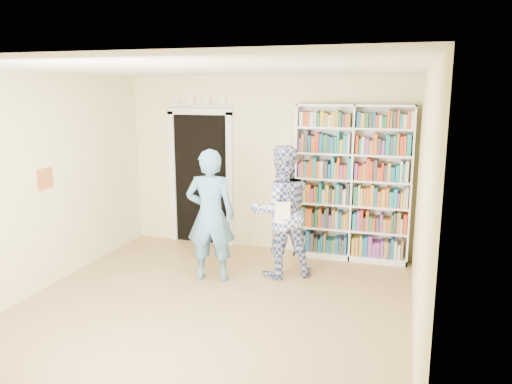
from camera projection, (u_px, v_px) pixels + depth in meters
floor at (207, 312)px, 5.69m from camera, size 5.00×5.00×0.00m
ceiling at (201, 69)px, 5.14m from camera, size 5.00×5.00×0.00m
wall_back at (266, 164)px, 7.76m from camera, size 4.50×0.00×4.50m
wall_left at (33, 185)px, 6.06m from camera, size 0.00×5.00×5.00m
wall_right at (422, 211)px, 4.78m from camera, size 0.00×5.00×5.00m
bookshelf at (353, 183)px, 7.27m from camera, size 1.66×0.31×2.29m
doorway at (201, 172)px, 8.09m from camera, size 1.10×0.08×2.43m
wall_art at (45, 179)px, 6.23m from camera, size 0.03×0.25×0.25m
man_blue at (211, 216)px, 6.51m from camera, size 0.71×0.54×1.76m
man_plaid at (281, 212)px, 6.66m from camera, size 1.09×1.01×1.79m
paper_sheet at (282, 213)px, 6.36m from camera, size 0.20×0.05×0.28m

